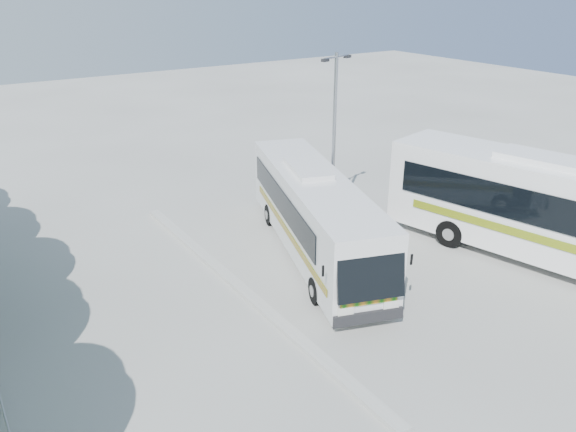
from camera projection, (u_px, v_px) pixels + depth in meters
ground at (328, 295)px, 18.81m from camera, size 100.00×100.00×0.00m
kerb_divider at (239, 287)px, 19.15m from camera, size 0.40×16.00×0.15m
coach_main at (315, 213)px, 21.06m from camera, size 5.56×11.17×3.06m
coach_adjacent at (570, 215)px, 19.90m from camera, size 5.80×13.82×3.76m
lamppost at (334, 135)px, 22.57m from camera, size 1.73×0.65×7.21m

